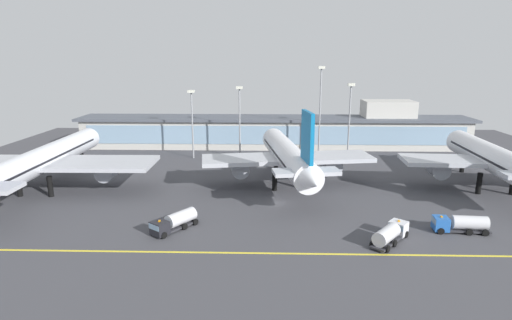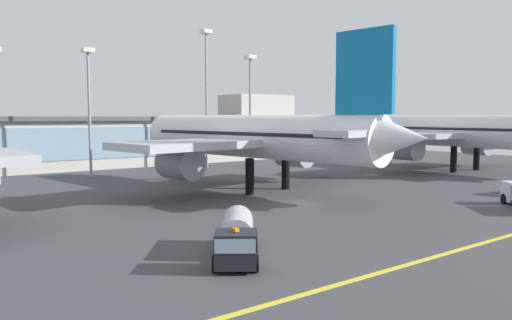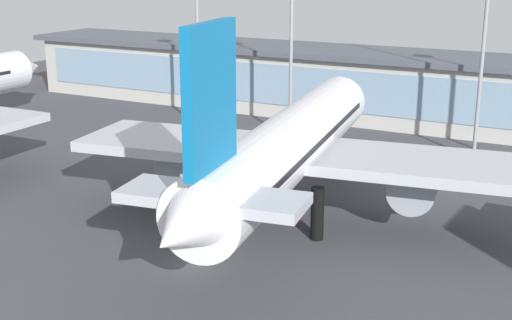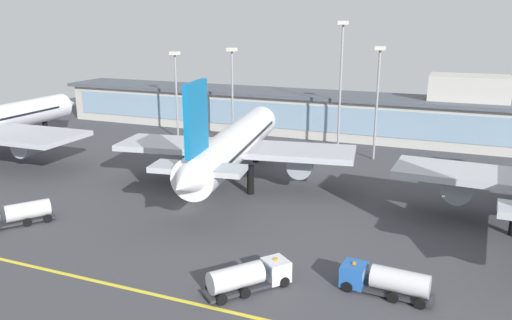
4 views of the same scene
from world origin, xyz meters
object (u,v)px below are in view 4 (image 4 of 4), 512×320
Objects in this scene: service_truck_far at (383,280)px; apron_light_mast_centre at (176,81)px; airliner_near_right at (234,145)px; baggage_tug_near at (15,214)px; fuel_tanker_truck at (251,276)px; apron_light_mast_far_east at (341,69)px; apron_light_mast_west at (232,81)px; apron_light_mast_east at (378,86)px.

service_truck_far is 0.47× the size of apron_light_mast_centre.
baggage_tug_near is (-20.31, -25.52, -5.49)m from airliner_near_right.
fuel_tanker_truck is 60.02m from apron_light_mast_far_east.
apron_light_mast_centre is (-41.03, 55.54, 11.69)m from fuel_tanker_truck.
apron_light_mast_west is 23.26m from apron_light_mast_far_east.
airliner_near_right is 32.20m from apron_light_mast_east.
airliner_near_right is 2.26× the size of apron_light_mast_east.
baggage_tug_near and service_truck_far have the same top height.
service_truck_far is (47.75, 0.59, 0.00)m from baggage_tug_near.
fuel_tanker_truck and baggage_tug_near have the same top height.
apron_light_mast_west is at bearing -175.58° from apron_light_mast_far_east.
apron_light_mast_west is at bearing 2.29° from apron_light_mast_centre.
apron_light_mast_far_east reaches higher than service_truck_far.
apron_light_mast_far_east is at bearing -28.64° from airliner_near_right.
service_truck_far is 75.13m from apron_light_mast_centre.
apron_light_mast_east reaches higher than fuel_tanker_truck.
apron_light_mast_far_east is (-17.00, 53.72, 15.31)m from service_truck_far.
baggage_tug_near is at bearing 5.09° from service_truck_far.
fuel_tanker_truck is at bearing 120.38° from baggage_tug_near.
apron_light_mast_east is at bearing 179.00° from baggage_tug_near.
apron_light_mast_west is 0.79× the size of apron_light_mast_far_east.
apron_light_mast_far_east is at bearing -68.06° from service_truck_far.
service_truck_far is at bearing -52.40° from apron_light_mast_west.
baggage_tug_near is at bearing -98.40° from apron_light_mast_west.
apron_light_mast_far_east reaches higher than airliner_near_right.
apron_light_mast_centre is at bearing -177.71° from apron_light_mast_west.
fuel_tanker_truck is at bearing -85.55° from apron_light_mast_far_east.
baggage_tug_near is at bearing -119.52° from apron_light_mast_far_east.
apron_light_mast_east is (3.37, 54.54, 12.82)m from fuel_tanker_truck.
apron_light_mast_east is (44.40, -1.01, 1.14)m from apron_light_mast_centre.
apron_light_mast_west reaches higher than baggage_tug_near.
service_truck_far is 0.43× the size of apron_light_mast_east.
apron_light_mast_centre is (-26.10, 26.47, 6.20)m from airliner_near_right.
fuel_tanker_truck is at bearing -53.55° from apron_light_mast_centre.
baggage_tug_near is at bearing 123.70° from fuel_tanker_truck.
baggage_tug_near is 0.40× the size of apron_light_mast_east.
baggage_tug_near is 65.23m from apron_light_mast_east.
apron_light_mast_far_east is (10.44, 28.78, 9.82)m from airliner_near_right.
apron_light_mast_west is (-27.49, 56.09, 12.27)m from fuel_tanker_truck.
fuel_tanker_truck is 35.43m from baggage_tug_near.
apron_light_mast_east is at bearing -75.34° from service_truck_far.
baggage_tug_near is at bearing -127.14° from apron_light_mast_east.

